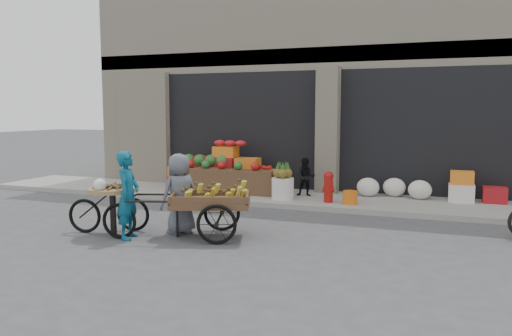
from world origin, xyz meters
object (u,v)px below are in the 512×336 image
at_px(pineapple_bin, 283,188).
at_px(vendor_grey, 180,194).
at_px(tricycle_cart, 112,203).
at_px(orange_bucket, 350,197).
at_px(banana_cart, 208,198).
at_px(vendor_woman, 128,195).
at_px(fire_hydrant, 328,186).
at_px(seated_person, 306,177).

distance_m(pineapple_bin, vendor_grey, 3.47).
distance_m(tricycle_cart, vendor_grey, 1.20).
bearing_deg(orange_bucket, banana_cart, -119.48).
height_order(banana_cart, vendor_woman, vendor_woman).
relative_size(fire_hydrant, seated_person, 0.76).
height_order(seated_person, vendor_woman, vendor_woman).
height_order(orange_bucket, vendor_grey, vendor_grey).
height_order(banana_cart, vendor_grey, vendor_grey).
distance_m(pineapple_bin, fire_hydrant, 1.11).
xyz_separation_m(fire_hydrant, vendor_woman, (-2.62, -3.91, 0.25)).
xyz_separation_m(fire_hydrant, banana_cart, (-1.38, -3.37, 0.18)).
bearing_deg(vendor_woman, orange_bucket, -52.09).
xyz_separation_m(pineapple_bin, orange_bucket, (1.60, -0.10, -0.10)).
bearing_deg(vendor_grey, orange_bucket, 171.62).
bearing_deg(orange_bucket, tricycle_cart, -133.70).
bearing_deg(banana_cart, vendor_grey, 152.82).
xyz_separation_m(orange_bucket, seated_person, (-1.20, 0.70, 0.31)).
distance_m(pineapple_bin, banana_cart, 3.45).
height_order(seated_person, vendor_grey, vendor_grey).
bearing_deg(vendor_grey, banana_cart, 110.93).
distance_m(pineapple_bin, seated_person, 0.75).
height_order(vendor_woman, vendor_grey, vendor_woman).
xyz_separation_m(pineapple_bin, seated_person, (0.40, 0.60, 0.21)).
height_order(fire_hydrant, banana_cart, banana_cart).
bearing_deg(vendor_grey, pineapple_bin, -165.66).
height_order(orange_bucket, banana_cart, banana_cart).
bearing_deg(banana_cart, fire_hydrant, 48.67).
xyz_separation_m(banana_cart, tricycle_cart, (-1.68, -0.40, -0.12)).
distance_m(vendor_woman, tricycle_cart, 0.49).
relative_size(orange_bucket, seated_person, 0.34).
bearing_deg(tricycle_cart, seated_person, 51.94).
relative_size(orange_bucket, vendor_woman, 0.21).
distance_m(orange_bucket, vendor_woman, 4.99).
bearing_deg(tricycle_cart, banana_cart, 3.38).
height_order(fire_hydrant, orange_bucket, fire_hydrant).
relative_size(orange_bucket, banana_cart, 0.13).
distance_m(pineapple_bin, vendor_woman, 4.26).
relative_size(pineapple_bin, vendor_grey, 0.36).
bearing_deg(seated_person, vendor_grey, -117.92).
xyz_separation_m(fire_hydrant, vendor_grey, (-1.97, -3.29, 0.22)).
height_order(fire_hydrant, tricycle_cart, tricycle_cart).
height_order(pineapple_bin, tricycle_cart, tricycle_cart).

